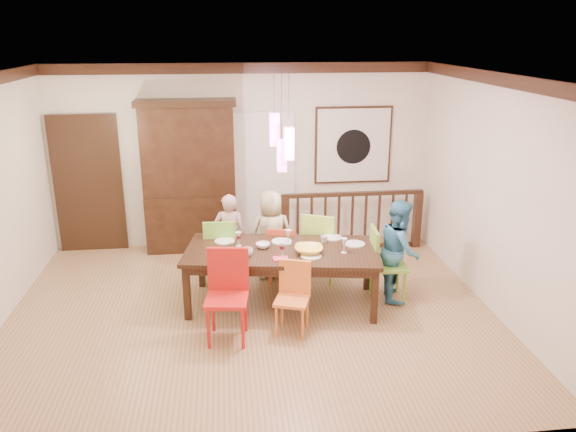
{
  "coord_description": "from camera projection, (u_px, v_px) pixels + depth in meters",
  "views": [
    {
      "loc": [
        -0.28,
        -6.32,
        3.36
      ],
      "look_at": [
        0.5,
        0.37,
        1.13
      ],
      "focal_mm": 35.0,
      "sensor_mm": 36.0,
      "label": 1
    }
  ],
  "objects": [
    {
      "name": "wine_glass_d",
      "position": [
        344.0,
        246.0,
        6.9
      ],
      "size": [
        0.08,
        0.08,
        0.19
      ],
      "primitive_type": null,
      "color": "silver",
      "rests_on": "dining_table"
    },
    {
      "name": "chair_near_left",
      "position": [
        227.0,
        292.0,
        6.24
      ],
      "size": [
        0.53,
        0.53,
        1.04
      ],
      "rotation": [
        0.0,
        0.0,
        -0.13
      ],
      "color": "red",
      "rests_on": "floor"
    },
    {
      "name": "chair_far_left",
      "position": [
        221.0,
        246.0,
        7.66
      ],
      "size": [
        0.46,
        0.46,
        0.98
      ],
      "rotation": [
        0.0,
        0.0,
        3.1
      ],
      "color": "#73B73A",
      "rests_on": "floor"
    },
    {
      "name": "plate_end_right",
      "position": [
        355.0,
        244.0,
        7.2
      ],
      "size": [
        0.26,
        0.26,
        0.01
      ],
      "primitive_type": "cylinder",
      "color": "white",
      "rests_on": "dining_table"
    },
    {
      "name": "person_far_left",
      "position": [
        230.0,
        237.0,
        7.86
      ],
      "size": [
        0.49,
        0.36,
        1.24
      ],
      "primitive_type": "imported",
      "rotation": [
        0.0,
        0.0,
        2.98
      ],
      "color": "beige",
      "rests_on": "floor"
    },
    {
      "name": "plate_far_left",
      "position": [
        225.0,
        241.0,
        7.3
      ],
      "size": [
        0.26,
        0.26,
        0.01
      ],
      "primitive_type": "cylinder",
      "color": "white",
      "rests_on": "dining_table"
    },
    {
      "name": "chair_far_right",
      "position": [
        321.0,
        241.0,
        7.83
      ],
      "size": [
        0.6,
        0.6,
        1.0
      ],
      "rotation": [
        0.0,
        0.0,
        2.74
      ],
      "color": "#97D13D",
      "rests_on": "floor"
    },
    {
      "name": "panel_door",
      "position": [
        89.0,
        186.0,
        8.76
      ],
      "size": [
        1.04,
        0.07,
        2.24
      ],
      "primitive_type": "cube",
      "color": "black",
      "rests_on": "wall_back"
    },
    {
      "name": "plate_far_right",
      "position": [
        332.0,
        237.0,
        7.42
      ],
      "size": [
        0.26,
        0.26,
        0.01
      ],
      "primitive_type": "cylinder",
      "color": "white",
      "rests_on": "dining_table"
    },
    {
      "name": "cup_right",
      "position": [
        324.0,
        239.0,
        7.25
      ],
      "size": [
        0.12,
        0.12,
        0.09
      ],
      "primitive_type": "imported",
      "rotation": [
        0.0,
        0.0,
        -0.31
      ],
      "color": "silver",
      "rests_on": "dining_table"
    },
    {
      "name": "chair_far_mid",
      "position": [
        282.0,
        249.0,
        7.78
      ],
      "size": [
        0.45,
        0.45,
        0.83
      ],
      "rotation": [
        0.0,
        0.0,
        2.9
      ],
      "color": "#C13C20",
      "rests_on": "floor"
    },
    {
      "name": "wall_right",
      "position": [
        493.0,
        193.0,
        6.92
      ],
      "size": [
        0.0,
        5.0,
        5.0
      ],
      "primitive_type": "plane",
      "rotation": [
        1.57,
        0.0,
        -1.57
      ],
      "color": "beige",
      "rests_on": "floor"
    },
    {
      "name": "white_doorway",
      "position": [
        264.0,
        181.0,
        9.08
      ],
      "size": [
        0.97,
        0.05,
        2.22
      ],
      "primitive_type": "cube",
      "color": "silver",
      "rests_on": "wall_back"
    },
    {
      "name": "person_end_right",
      "position": [
        399.0,
        250.0,
        7.25
      ],
      "size": [
        0.62,
        0.73,
        1.33
      ],
      "primitive_type": "imported",
      "rotation": [
        0.0,
        0.0,
        1.38
      ],
      "color": "teal",
      "rests_on": "floor"
    },
    {
      "name": "person_far_mid",
      "position": [
        271.0,
        235.0,
        7.88
      ],
      "size": [
        0.66,
        0.46,
        1.27
      ],
      "primitive_type": "imported",
      "rotation": [
        0.0,
        0.0,
        3.24
      ],
      "color": "beige",
      "rests_on": "floor"
    },
    {
      "name": "pendant_cluster",
      "position": [
        282.0,
        142.0,
        6.62
      ],
      "size": [
        0.27,
        0.21,
        1.14
      ],
      "color": "#EA4695",
      "rests_on": "ceiling"
    },
    {
      "name": "dining_table",
      "position": [
        282.0,
        255.0,
        7.07
      ],
      "size": [
        2.56,
        1.46,
        0.75
      ],
      "rotation": [
        0.0,
        0.0,
        -0.16
      ],
      "color": "black",
      "rests_on": "floor"
    },
    {
      "name": "wine_glass_b",
      "position": [
        288.0,
        237.0,
        7.19
      ],
      "size": [
        0.08,
        0.08,
        0.19
      ],
      "primitive_type": null,
      "color": "silver",
      "rests_on": "dining_table"
    },
    {
      "name": "small_bowl",
      "position": [
        263.0,
        245.0,
        7.09
      ],
      "size": [
        0.19,
        0.19,
        0.06
      ],
      "primitive_type": "imported",
      "rotation": [
        0.0,
        0.0,
        -0.03
      ],
      "color": "white",
      "rests_on": "dining_table"
    },
    {
      "name": "chair_end_right",
      "position": [
        389.0,
        259.0,
        7.22
      ],
      "size": [
        0.47,
        0.47,
        0.98
      ],
      "rotation": [
        0.0,
        0.0,
        1.5
      ],
      "color": "#73AA33",
      "rests_on": "floor"
    },
    {
      "name": "wine_glass_a",
      "position": [
        239.0,
        239.0,
        7.12
      ],
      "size": [
        0.08,
        0.08,
        0.19
      ],
      "primitive_type": null,
      "color": "#590C19",
      "rests_on": "dining_table"
    },
    {
      "name": "floor",
      "position": [
        252.0,
        312.0,
        7.05
      ],
      "size": [
        6.0,
        6.0,
        0.0
      ],
      "primitive_type": "plane",
      "color": "olive",
      "rests_on": "ground"
    },
    {
      "name": "painting",
      "position": [
        353.0,
        145.0,
        9.06
      ],
      "size": [
        1.25,
        0.06,
        1.25
      ],
      "color": "black",
      "rests_on": "wall_back"
    },
    {
      "name": "cup_left",
      "position": [
        247.0,
        252.0,
        6.82
      ],
      "size": [
        0.17,
        0.17,
        0.1
      ],
      "primitive_type": "imported",
      "rotation": [
        0.0,
        0.0,
        0.42
      ],
      "color": "silver",
      "rests_on": "dining_table"
    },
    {
      "name": "balustrade",
      "position": [
        352.0,
        220.0,
        8.92
      ],
      "size": [
        2.27,
        0.12,
        0.96
      ],
      "rotation": [
        0.0,
        0.0,
        0.01
      ],
      "color": "black",
      "rests_on": "floor"
    },
    {
      "name": "serving_bowl",
      "position": [
        309.0,
        250.0,
        6.91
      ],
      "size": [
        0.39,
        0.39,
        0.09
      ],
      "primitive_type": "imported",
      "rotation": [
        0.0,
        0.0,
        -0.12
      ],
      "color": "yellow",
      "rests_on": "dining_table"
    },
    {
      "name": "china_hutch",
      "position": [
        189.0,
        177.0,
        8.75
      ],
      "size": [
        1.51,
        0.46,
        2.39
      ],
      "color": "black",
      "rests_on": "floor"
    },
    {
      "name": "wall_back",
      "position": [
        242.0,
        157.0,
        8.95
      ],
      "size": [
        6.0,
        0.0,
        6.0
      ],
      "primitive_type": "plane",
      "rotation": [
        1.57,
        0.0,
        0.0
      ],
      "color": "beige",
      "rests_on": "floor"
    },
    {
      "name": "plate_near_mid",
      "position": [
        311.0,
        256.0,
        6.81
      ],
      "size": [
        0.26,
        0.26,
        0.01
      ],
      "primitive_type": "cylinder",
      "color": "white",
      "rests_on": "dining_table"
    },
    {
      "name": "plate_far_mid",
      "position": [
        282.0,
        241.0,
        7.28
      ],
      "size": [
        0.26,
        0.26,
        0.01
      ],
      "primitive_type": "cylinder",
      "color": "white",
      "rests_on": "dining_table"
    },
    {
      "name": "napkin",
      "position": [
        281.0,
        259.0,
        6.74
      ],
      "size": [
        0.18,
        0.14,
        0.01
      ],
      "primitive_type": "cube",
      "color": "#D83359",
      "rests_on": "dining_table"
    },
    {
      "name": "wine_glass_c",
      "position": [
        282.0,
        250.0,
        6.78
      ],
      "size": [
        0.08,
        0.08,
        0.19
      ],
      "primitive_type": null,
      "color": "#590C19",
      "rests_on": "dining_table"
    },
    {
      "name": "chair_near_mid",
      "position": [
        292.0,
        295.0,
        6.44
      ],
      "size": [
        0.48,
        0.48,
        0.84
      ],
      "rotation": [
        0.0,
        0.0,
        -0.32
      ],
      "color": "orange",
      "rests_on": "floor"
    },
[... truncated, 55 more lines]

